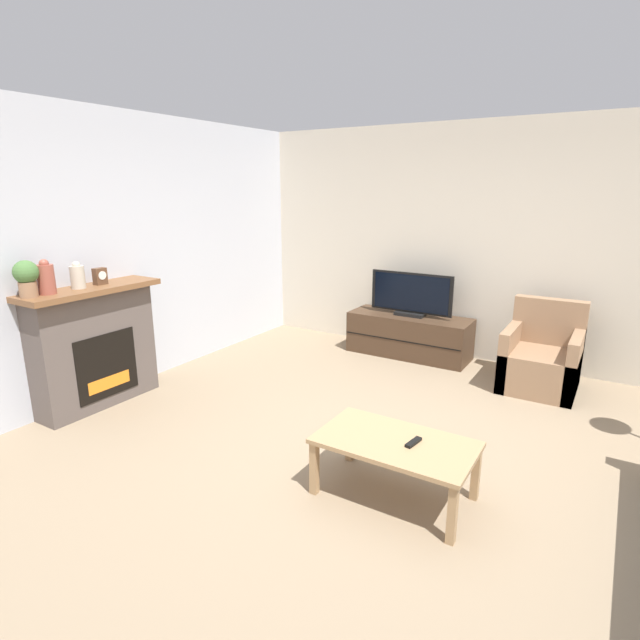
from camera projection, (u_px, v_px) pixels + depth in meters
name	position (u px, v px, depth m)	size (l,w,h in m)	color
ground_plane	(375.00, 459.00, 3.75)	(24.00, 24.00, 0.00)	#89755B
wall_back	(483.00, 245.00, 5.66)	(12.00, 0.06, 2.70)	beige
wall_left	(115.00, 254.00, 4.84)	(0.06, 12.00, 2.70)	silver
fireplace	(95.00, 345.00, 4.58)	(0.43, 1.23, 1.13)	#564C47
mantel_vase_left	(46.00, 278.00, 4.09)	(0.14, 0.14, 0.29)	#994C3D
mantel_vase_centre_left	(77.00, 276.00, 4.33)	(0.12, 0.12, 0.24)	beige
mantel_clock	(100.00, 276.00, 4.51)	(0.08, 0.11, 0.15)	brown
potted_plant	(26.00, 277.00, 3.96)	(0.19, 0.19, 0.30)	#936B4C
tv_stand	(409.00, 335.00, 6.03)	(1.45, 0.53, 0.50)	#422D1E
tv	(411.00, 296.00, 5.90)	(1.00, 0.18, 0.52)	black
armchair	(541.00, 361.00, 5.04)	(0.70, 0.76, 0.88)	#937051
coffee_table	(395.00, 448.00, 3.22)	(1.01, 0.58, 0.40)	#A37F56
remote	(413.00, 442.00, 3.17)	(0.06, 0.15, 0.02)	black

